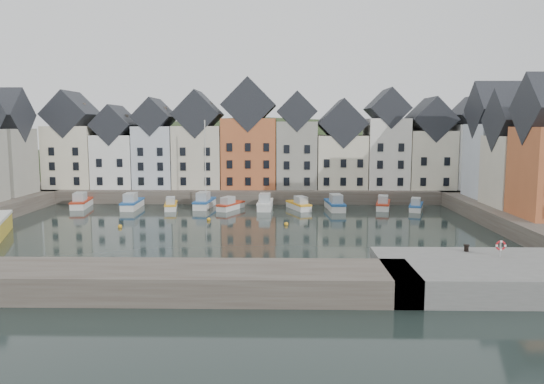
{
  "coord_description": "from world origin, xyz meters",
  "views": [
    {
      "loc": [
        5.55,
        -59.17,
        12.27
      ],
      "look_at": [
        4.23,
        6.0,
        4.0
      ],
      "focal_mm": 35.0,
      "sensor_mm": 36.0,
      "label": 1
    }
  ],
  "objects_px": {
    "boat_a": "(81,202)",
    "boat_d": "(205,202)",
    "life_ring_post": "(501,246)",
    "mooring_bollard": "(466,248)"
  },
  "relations": [
    {
      "from": "boat_a",
      "to": "life_ring_post",
      "type": "height_order",
      "value": "life_ring_post"
    },
    {
      "from": "mooring_bollard",
      "to": "life_ring_post",
      "type": "xyz_separation_m",
      "value": [
        2.05,
        -1.73,
        0.55
      ]
    },
    {
      "from": "boat_a",
      "to": "life_ring_post",
      "type": "bearing_deg",
      "value": -45.84
    },
    {
      "from": "life_ring_post",
      "to": "boat_a",
      "type": "bearing_deg",
      "value": 142.05
    },
    {
      "from": "mooring_bollard",
      "to": "life_ring_post",
      "type": "bearing_deg",
      "value": -40.26
    },
    {
      "from": "boat_a",
      "to": "life_ring_post",
      "type": "xyz_separation_m",
      "value": [
        47.19,
        -36.8,
        2.1
      ]
    },
    {
      "from": "boat_d",
      "to": "life_ring_post",
      "type": "height_order",
      "value": "boat_d"
    },
    {
      "from": "mooring_bollard",
      "to": "life_ring_post",
      "type": "distance_m",
      "value": 2.74
    },
    {
      "from": "boat_d",
      "to": "mooring_bollard",
      "type": "height_order",
      "value": "boat_d"
    },
    {
      "from": "boat_a",
      "to": "boat_d",
      "type": "relative_size",
      "value": 0.52
    }
  ]
}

